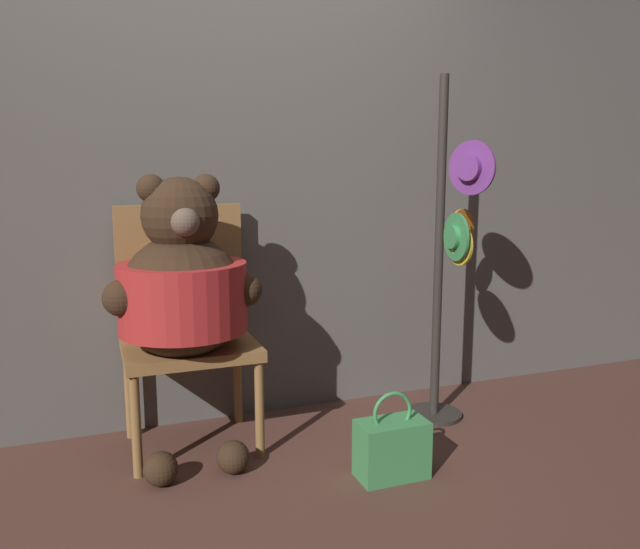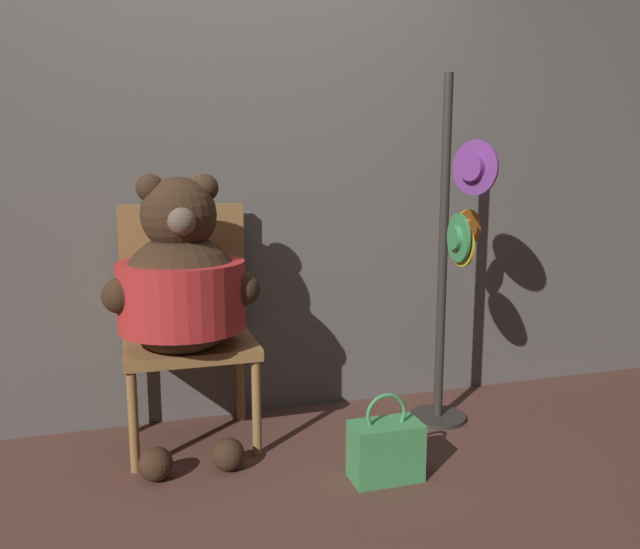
% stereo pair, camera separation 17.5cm
% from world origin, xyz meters
% --- Properties ---
extents(ground_plane, '(14.00, 14.00, 0.00)m').
position_xyz_m(ground_plane, '(0.00, 0.00, 0.00)').
color(ground_plane, brown).
extents(wall_back, '(8.00, 0.10, 2.57)m').
position_xyz_m(wall_back, '(0.00, 0.79, 1.28)').
color(wall_back, '#66605B').
rests_on(wall_back, ground_plane).
extents(chair, '(0.57, 0.47, 1.07)m').
position_xyz_m(chair, '(-0.15, 0.55, 0.57)').
color(chair, '#9E703D').
rests_on(chair, ground_plane).
extents(teddy_bear, '(0.65, 0.57, 1.21)m').
position_xyz_m(teddy_bear, '(-0.18, 0.38, 0.74)').
color(teddy_bear, '#3D2819').
rests_on(teddy_bear, ground_plane).
extents(hat_display_rack, '(0.39, 0.42, 1.67)m').
position_xyz_m(hat_display_rack, '(1.07, 0.32, 0.80)').
color(hat_display_rack, '#332D28').
rests_on(hat_display_rack, ground_plane).
extents(handbag_on_ground, '(0.28, 0.16, 0.36)m').
position_xyz_m(handbag_on_ground, '(0.56, -0.11, 0.12)').
color(handbag_on_ground, '#479E56').
rests_on(handbag_on_ground, ground_plane).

